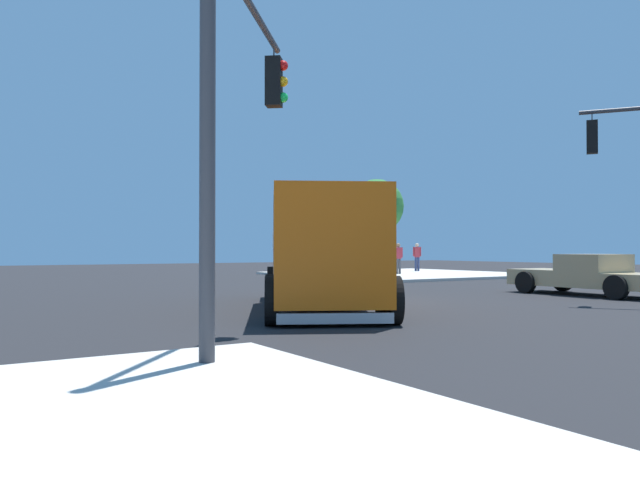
% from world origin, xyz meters
% --- Properties ---
extents(ground_plane, '(100.00, 100.00, 0.00)m').
position_xyz_m(ground_plane, '(0.00, 0.00, 0.00)').
color(ground_plane, black).
extents(sidewalk_corner_near, '(12.71, 12.71, 0.14)m').
position_xyz_m(sidewalk_corner_near, '(-13.10, -13.10, 0.07)').
color(sidewalk_corner_near, beige).
rests_on(sidewalk_corner_near, ground).
extents(delivery_truck, '(6.30, 8.65, 2.88)m').
position_xyz_m(delivery_truck, '(2.27, 1.75, 1.51)').
color(delivery_truck, orange).
rests_on(delivery_truck, ground).
extents(traffic_light_secondary, '(3.11, 3.69, 5.62)m').
position_xyz_m(traffic_light_secondary, '(6.94, 6.73, 3.88)').
color(traffic_light_secondary, '#38383D').
rests_on(traffic_light_secondary, sidewalk_corner_far).
extents(pickup_tan, '(2.36, 5.25, 1.38)m').
position_xyz_m(pickup_tan, '(-7.96, 2.54, 0.73)').
color(pickup_tan, tan).
rests_on(pickup_tan, ground).
extents(pedestrian_near_corner, '(0.45, 0.38, 1.79)m').
position_xyz_m(pedestrian_near_corner, '(-16.23, -15.23, 1.17)').
color(pedestrian_near_corner, navy).
rests_on(pedestrian_near_corner, sidewalk_corner_near).
extents(pedestrian_crossing, '(0.49, 0.34, 1.75)m').
position_xyz_m(pedestrian_crossing, '(-12.19, -12.31, 1.14)').
color(pedestrian_crossing, '#4C4C51').
rests_on(pedestrian_crossing, sidewalk_corner_near).
extents(picket_fence_run, '(5.86, 0.05, 0.95)m').
position_xyz_m(picket_fence_run, '(-13.10, -19.21, 0.62)').
color(picket_fence_run, silver).
rests_on(picket_fence_run, sidewalk_corner_near).
extents(shade_tree_near, '(3.32, 3.32, 5.68)m').
position_xyz_m(shade_tree_near, '(-12.53, -14.75, 4.14)').
color(shade_tree_near, brown).
rests_on(shade_tree_near, sidewalk_corner_near).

